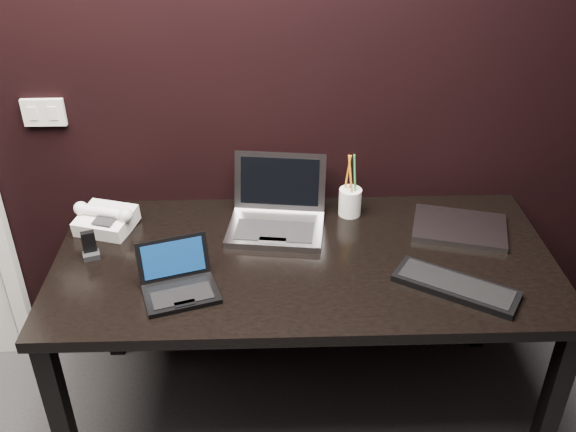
{
  "coord_description": "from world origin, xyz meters",
  "views": [
    {
      "loc": [
        0.19,
        -0.39,
        2.01
      ],
      "look_at": [
        0.24,
        1.35,
        0.94
      ],
      "focal_mm": 40.0,
      "sensor_mm": 36.0,
      "label": 1
    }
  ],
  "objects_px": {
    "desk": "(304,275)",
    "silver_laptop": "(277,216)",
    "closed_laptop": "(460,228)",
    "mobile_phone": "(90,248)",
    "pen_cup": "(350,201)",
    "netbook": "(179,283)",
    "desk_phone": "(106,219)",
    "ext_keyboard": "(456,286)"
  },
  "relations": [
    {
      "from": "desk",
      "to": "silver_laptop",
      "type": "xyz_separation_m",
      "value": [
        -0.09,
        0.2,
        0.12
      ]
    },
    {
      "from": "desk",
      "to": "closed_laptop",
      "type": "xyz_separation_m",
      "value": [
        0.57,
        0.15,
        0.09
      ]
    },
    {
      "from": "silver_laptop",
      "to": "mobile_phone",
      "type": "xyz_separation_m",
      "value": [
        -0.64,
        -0.17,
        -0.01
      ]
    },
    {
      "from": "desk",
      "to": "pen_cup",
      "type": "bearing_deg",
      "value": 56.08
    },
    {
      "from": "pen_cup",
      "to": "closed_laptop",
      "type": "bearing_deg",
      "value": -18.28
    },
    {
      "from": "netbook",
      "to": "desk_phone",
      "type": "height_order",
      "value": "netbook"
    },
    {
      "from": "silver_laptop",
      "to": "desk_phone",
      "type": "xyz_separation_m",
      "value": [
        -0.62,
        0.0,
        -0.0
      ]
    },
    {
      "from": "desk_phone",
      "to": "desk",
      "type": "bearing_deg",
      "value": -15.64
    },
    {
      "from": "ext_keyboard",
      "to": "pen_cup",
      "type": "bearing_deg",
      "value": 121.35
    },
    {
      "from": "desk_phone",
      "to": "pen_cup",
      "type": "relative_size",
      "value": 0.95
    },
    {
      "from": "closed_laptop",
      "to": "desk_phone",
      "type": "relative_size",
      "value": 1.61
    },
    {
      "from": "netbook",
      "to": "silver_laptop",
      "type": "bearing_deg",
      "value": 49.7
    },
    {
      "from": "silver_laptop",
      "to": "pen_cup",
      "type": "xyz_separation_m",
      "value": [
        0.28,
        0.08,
        0.01
      ]
    },
    {
      "from": "ext_keyboard",
      "to": "pen_cup",
      "type": "relative_size",
      "value": 1.61
    },
    {
      "from": "desk",
      "to": "ext_keyboard",
      "type": "height_order",
      "value": "ext_keyboard"
    },
    {
      "from": "desk",
      "to": "pen_cup",
      "type": "height_order",
      "value": "pen_cup"
    },
    {
      "from": "netbook",
      "to": "ext_keyboard",
      "type": "relative_size",
      "value": 0.7
    },
    {
      "from": "closed_laptop",
      "to": "desk_phone",
      "type": "xyz_separation_m",
      "value": [
        -1.28,
        0.05,
        0.03
      ]
    },
    {
      "from": "desk_phone",
      "to": "pen_cup",
      "type": "xyz_separation_m",
      "value": [
        0.9,
        0.08,
        0.02
      ]
    },
    {
      "from": "desk",
      "to": "desk_phone",
      "type": "distance_m",
      "value": 0.75
    },
    {
      "from": "netbook",
      "to": "closed_laptop",
      "type": "height_order",
      "value": "netbook"
    },
    {
      "from": "desk",
      "to": "closed_laptop",
      "type": "height_order",
      "value": "closed_laptop"
    },
    {
      "from": "mobile_phone",
      "to": "desk_phone",
      "type": "bearing_deg",
      "value": 84.06
    },
    {
      "from": "desk",
      "to": "netbook",
      "type": "relative_size",
      "value": 6.12
    },
    {
      "from": "closed_laptop",
      "to": "desk_phone",
      "type": "height_order",
      "value": "desk_phone"
    },
    {
      "from": "pen_cup",
      "to": "desk_phone",
      "type": "bearing_deg",
      "value": -175.1
    },
    {
      "from": "silver_laptop",
      "to": "pen_cup",
      "type": "height_order",
      "value": "pen_cup"
    },
    {
      "from": "silver_laptop",
      "to": "pen_cup",
      "type": "relative_size",
      "value": 1.52
    },
    {
      "from": "netbook",
      "to": "mobile_phone",
      "type": "bearing_deg",
      "value": 148.23
    },
    {
      "from": "ext_keyboard",
      "to": "mobile_phone",
      "type": "distance_m",
      "value": 1.22
    },
    {
      "from": "ext_keyboard",
      "to": "closed_laptop",
      "type": "bearing_deg",
      "value": 73.41
    },
    {
      "from": "desk_phone",
      "to": "mobile_phone",
      "type": "distance_m",
      "value": 0.17
    },
    {
      "from": "silver_laptop",
      "to": "netbook",
      "type": "bearing_deg",
      "value": -130.3
    },
    {
      "from": "desk",
      "to": "silver_laptop",
      "type": "relative_size",
      "value": 4.52
    },
    {
      "from": "ext_keyboard",
      "to": "desk_phone",
      "type": "distance_m",
      "value": 1.24
    },
    {
      "from": "ext_keyboard",
      "to": "mobile_phone",
      "type": "height_order",
      "value": "mobile_phone"
    },
    {
      "from": "netbook",
      "to": "silver_laptop",
      "type": "distance_m",
      "value": 0.49
    },
    {
      "from": "mobile_phone",
      "to": "desk",
      "type": "bearing_deg",
      "value": -2.08
    },
    {
      "from": "desk",
      "to": "silver_laptop",
      "type": "distance_m",
      "value": 0.25
    },
    {
      "from": "netbook",
      "to": "pen_cup",
      "type": "height_order",
      "value": "pen_cup"
    },
    {
      "from": "mobile_phone",
      "to": "silver_laptop",
      "type": "bearing_deg",
      "value": 15.05
    },
    {
      "from": "desk",
      "to": "ext_keyboard",
      "type": "xyz_separation_m",
      "value": [
        0.47,
        -0.19,
        0.09
      ]
    }
  ]
}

